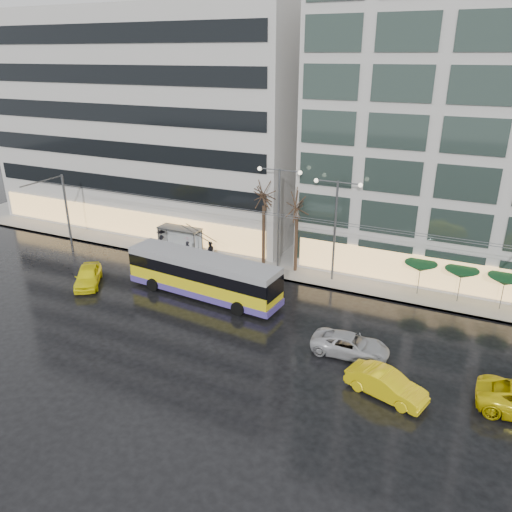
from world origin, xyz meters
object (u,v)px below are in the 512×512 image
Objects in this scene: bus_shelter at (178,234)px; street_lamp_near at (279,206)px; trolleybus at (203,277)px; taxi_a at (88,276)px.

street_lamp_near is (10.38, 0.11, 4.03)m from bus_shelter.
trolleybus is 1.46× the size of street_lamp_near.
trolleybus is 3.14× the size of bus_shelter.
taxi_a is (-2.80, -9.31, -1.16)m from bus_shelter.
trolleybus is at bearing -115.82° from street_lamp_near.
trolleybus is at bearing -45.08° from bus_shelter.
taxi_a is at bearing -106.76° from bus_shelter.
street_lamp_near reaches higher than bus_shelter.
taxi_a is (-9.76, -2.33, -0.83)m from trolleybus.
street_lamp_near is 17.02m from taxi_a.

